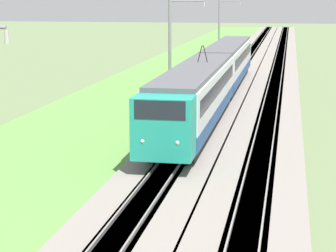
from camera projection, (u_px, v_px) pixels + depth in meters
ballast_main at (222, 94)px, 55.71m from camera, size 240.00×4.40×0.30m
ballast_adjacent at (273, 95)px, 54.94m from camera, size 240.00×4.40×0.30m
track_main at (222, 94)px, 55.71m from camera, size 240.00×1.57×0.45m
track_adjacent at (273, 95)px, 54.94m from camera, size 240.00×1.57×0.45m
grass_verge at (143, 93)px, 56.96m from camera, size 240.00×11.63×0.12m
passenger_train at (215, 75)px, 49.91m from camera, size 42.75×2.92×5.21m
catenary_mast_mid at (171, 50)px, 46.12m from camera, size 0.22×2.56×8.90m
catenary_mast_far at (220, 29)px, 77.37m from camera, size 0.22×2.56×8.60m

